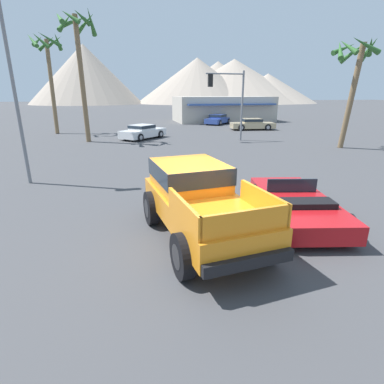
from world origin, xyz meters
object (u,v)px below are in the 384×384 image
object	(u,v)px
street_lamp_post	(11,74)
parked_car_tan	(252,124)
red_convertible_car	(296,205)
traffic_light_main	(228,93)
parked_car_white	(143,132)
parked_car_blue	(218,119)
palm_tree_short	(78,46)
palm_tree_tall	(48,60)
palm_tree_leaning	(354,66)
orange_pickup_truck	(197,197)

from	to	relation	value
street_lamp_post	parked_car_tan	bearing A→B (deg)	42.11
red_convertible_car	traffic_light_main	size ratio (longest dim) A/B	0.89
parked_car_white	parked_car_blue	world-z (taller)	parked_car_blue
parked_car_blue	palm_tree_short	xyz separation A→B (m)	(-14.79, -11.30, 6.33)
parked_car_tan	palm_tree_tall	distance (m)	20.47
traffic_light_main	palm_tree_tall	bearing A→B (deg)	-31.17
street_lamp_post	palm_tree_short	world-z (taller)	palm_tree_short
parked_car_white	parked_car_tan	xyz separation A→B (m)	(11.90, 3.87, 0.00)
red_convertible_car	palm_tree_leaning	world-z (taller)	palm_tree_leaning
parked_car_white	palm_tree_short	xyz separation A→B (m)	(-4.40, -0.65, 6.35)
parked_car_white	palm_tree_short	size ratio (longest dim) A/B	0.45
parked_car_white	traffic_light_main	distance (m)	7.77
red_convertible_car	street_lamp_post	size ratio (longest dim) A/B	0.65
orange_pickup_truck	parked_car_tan	world-z (taller)	orange_pickup_truck
parked_car_white	palm_tree_short	bearing A→B (deg)	-124.25
street_lamp_post	parked_car_blue	bearing A→B (deg)	54.49
orange_pickup_truck	parked_car_tan	size ratio (longest dim) A/B	1.07
parked_car_tan	palm_tree_short	xyz separation A→B (m)	(-16.29, -4.52, 6.34)
parked_car_blue	palm_tree_short	distance (m)	19.66
parked_car_tan	parked_car_white	bearing A→B (deg)	-63.23
orange_pickup_truck	parked_car_white	size ratio (longest dim) A/B	1.20
parked_car_tan	palm_tree_short	world-z (taller)	palm_tree_short
parked_car_blue	palm_tree_leaning	distance (m)	19.51
parked_car_blue	street_lamp_post	distance (m)	28.42
palm_tree_tall	red_convertible_car	bearing A→B (deg)	-66.35
parked_car_blue	palm_tree_tall	world-z (taller)	palm_tree_tall
parked_car_blue	palm_tree_leaning	bearing A→B (deg)	-39.17
parked_car_white	parked_car_tan	distance (m)	12.51
orange_pickup_truck	parked_car_tan	xyz separation A→B (m)	(12.18, 22.68, -0.48)
orange_pickup_truck	traffic_light_main	size ratio (longest dim) A/B	0.95
parked_car_tan	parked_car_blue	size ratio (longest dim) A/B	1.05
red_convertible_car	parked_car_tan	world-z (taller)	parked_car_tan
street_lamp_post	palm_tree_short	distance (m)	12.01
red_convertible_car	parked_car_white	distance (m)	18.70
parked_car_blue	street_lamp_post	xyz separation A→B (m)	(-16.36, -22.93, 3.77)
red_convertible_car	palm_tree_short	xyz separation A→B (m)	(-7.33, 17.82, 6.51)
street_lamp_post	palm_tree_leaning	world-z (taller)	street_lamp_post
street_lamp_post	palm_tree_leaning	distance (m)	19.72
orange_pickup_truck	palm_tree_leaning	xyz separation A→B (m)	(13.55, 10.77, 4.31)
red_convertible_car	parked_car_white	bearing A→B (deg)	111.81
red_convertible_car	parked_car_tan	size ratio (longest dim) A/B	1.00
orange_pickup_truck	palm_tree_leaning	distance (m)	17.84
parked_car_tan	palm_tree_tall	bearing A→B (deg)	-86.34
traffic_light_main	street_lamp_post	distance (m)	15.59
orange_pickup_truck	palm_tree_short	distance (m)	19.52
orange_pickup_truck	red_convertible_car	size ratio (longest dim) A/B	1.08
palm_tree_leaning	parked_car_blue	bearing A→B (deg)	98.72
parked_car_white	palm_tree_leaning	bearing A→B (deg)	16.16
orange_pickup_truck	parked_car_white	distance (m)	18.82
orange_pickup_truck	palm_tree_short	world-z (taller)	palm_tree_short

